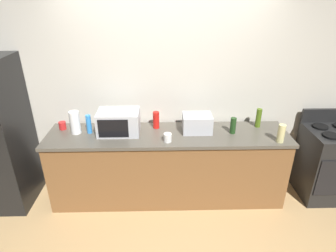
{
  "coord_description": "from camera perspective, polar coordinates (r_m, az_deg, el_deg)",
  "views": [
    {
      "loc": [
        -0.07,
        -2.58,
        2.43
      ],
      "look_at": [
        0.0,
        0.4,
        1.0
      ],
      "focal_mm": 30.53,
      "sensor_mm": 36.0,
      "label": 1
    }
  ],
  "objects": [
    {
      "name": "ground_plane",
      "position": [
        3.54,
        0.17,
        -17.66
      ],
      "size": [
        8.0,
        8.0,
        0.0
      ],
      "primitive_type": "plane",
      "color": "tan"
    },
    {
      "name": "back_wall",
      "position": [
        3.56,
        -0.17,
        7.97
      ],
      "size": [
        6.4,
        0.1,
        2.7
      ],
      "primitive_type": "cube",
      "color": "beige",
      "rests_on": "ground_plane"
    },
    {
      "name": "counter_run",
      "position": [
        3.58,
        -0.0,
        -7.95
      ],
      "size": [
        2.84,
        0.64,
        0.9
      ],
      "color": "brown",
      "rests_on": "ground_plane"
    },
    {
      "name": "stove_range",
      "position": [
        4.13,
        29.17,
        -6.46
      ],
      "size": [
        0.6,
        0.61,
        1.08
      ],
      "color": "black",
      "rests_on": "ground_plane"
    },
    {
      "name": "microwave",
      "position": [
        3.37,
        -9.8,
        0.78
      ],
      "size": [
        0.48,
        0.35,
        0.27
      ],
      "color": "#B7BABF",
      "rests_on": "counter_run"
    },
    {
      "name": "toaster_oven",
      "position": [
        3.38,
        5.83,
        0.58
      ],
      "size": [
        0.34,
        0.26,
        0.21
      ],
      "primitive_type": "cube",
      "color": "#B7BABF",
      "rests_on": "counter_run"
    },
    {
      "name": "paper_towel_roll",
      "position": [
        3.48,
        -18.08,
        0.68
      ],
      "size": [
        0.12,
        0.12,
        0.27
      ],
      "primitive_type": "cylinder",
      "color": "white",
      "rests_on": "counter_run"
    },
    {
      "name": "bottle_vinegar",
      "position": [
        3.36,
        21.66,
        -1.4
      ],
      "size": [
        0.08,
        0.08,
        0.21
      ],
      "primitive_type": "cylinder",
      "color": "beige",
      "rests_on": "counter_run"
    },
    {
      "name": "bottle_spray_cleaner",
      "position": [
        3.45,
        -15.53,
        0.36
      ],
      "size": [
        0.06,
        0.06,
        0.22
      ],
      "primitive_type": "cylinder",
      "color": "#338CE5",
      "rests_on": "counter_run"
    },
    {
      "name": "bottle_hot_sauce",
      "position": [
        3.45,
        -2.39,
        1.21
      ],
      "size": [
        0.08,
        0.08,
        0.21
      ],
      "primitive_type": "cylinder",
      "color": "red",
      "rests_on": "counter_run"
    },
    {
      "name": "bottle_wine",
      "position": [
        3.41,
        12.86,
        0.08
      ],
      "size": [
        0.07,
        0.07,
        0.19
      ],
      "primitive_type": "cylinder",
      "color": "#1E3F19",
      "rests_on": "counter_run"
    },
    {
      "name": "bottle_olive_oil",
      "position": [
        3.64,
        17.62,
        1.55
      ],
      "size": [
        0.06,
        0.06,
        0.23
      ],
      "primitive_type": "cylinder",
      "color": "#4C6B19",
      "rests_on": "counter_run"
    },
    {
      "name": "mug_red",
      "position": [
        3.67,
        -20.33,
        0.09
      ],
      "size": [
        0.08,
        0.08,
        0.09
      ],
      "primitive_type": "cylinder",
      "color": "red",
      "rests_on": "counter_run"
    },
    {
      "name": "mug_white",
      "position": [
        3.16,
        -0.09,
        -2.33
      ],
      "size": [
        0.09,
        0.09,
        0.1
      ],
      "primitive_type": "cylinder",
      "color": "white",
      "rests_on": "counter_run"
    }
  ]
}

